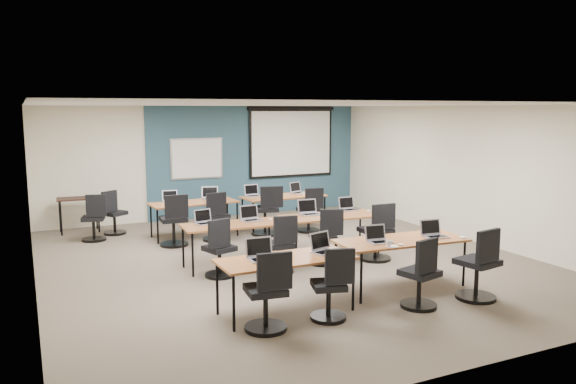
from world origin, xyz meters
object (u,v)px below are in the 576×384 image
training_table_front_left (286,261)px  spare_chair_b (94,222)px  task_chair_8 (174,225)px  training_table_mid_left (233,227)px  task_chair_2 (421,279)px  task_chair_3 (479,270)px  laptop_6 (309,211)px  laptop_5 (251,217)px  training_table_mid_right (330,218)px  utility_table (79,202)px  laptop_0 (262,254)px  laptop_1 (323,247)px  task_chair_6 (325,241)px  spare_chair_a (113,216)px  task_chair_4 (220,253)px  task_chair_7 (377,237)px  laptop_8 (171,199)px  training_table_back_left (194,204)px  task_chair_11 (310,214)px  laptop_3 (434,233)px  task_chair_5 (281,249)px  task_chair_1 (332,291)px  projector_screen (292,138)px  training_table_front_right (401,242)px  task_chair_9 (216,221)px  laptop_10 (253,193)px  laptop_11 (297,190)px  whiteboard (197,159)px  laptop_7 (349,207)px  training_table_back_right (284,198)px  laptop_2 (378,238)px  task_chair_0 (268,298)px  laptop_9 (211,196)px  task_chair_10 (267,215)px  laptop_4 (204,220)px

training_table_front_left → spare_chair_b: spare_chair_b is taller
task_chair_8 → training_table_mid_left: bearing=-70.2°
task_chair_2 → task_chair_3: bearing=-19.3°
task_chair_2 → laptop_6: (-0.02, 3.17, 0.40)m
laptop_5 → training_table_front_left: bearing=-106.9°
spare_chair_b → task_chair_3: bearing=-39.6°
training_table_mid_right → utility_table: size_ratio=2.07×
training_table_mid_left → laptop_6: 1.56m
laptop_0 → laptop_1: laptop_0 is taller
task_chair_6 → spare_chair_a: 4.88m
training_table_mid_right → laptop_5: (-1.47, 0.18, 0.11)m
task_chair_4 → task_chair_8: (-0.14, 2.32, 0.03)m
training_table_mid_left → laptop_6: size_ratio=4.71×
task_chair_7 → laptop_8: 4.39m
training_table_back_left → task_chair_11: size_ratio=1.82×
laptop_3 → task_chair_5: laptop_3 is taller
training_table_mid_left → laptop_5: bearing=23.8°
task_chair_1 → utility_table: size_ratio=1.09×
task_chair_1 → task_chair_8: (-0.82, 4.65, 0.04)m
projector_screen → task_chair_11: bearing=-106.9°
laptop_0 → task_chair_3: bearing=-11.4°
laptop_1 → laptop_3: laptop_1 is taller
task_chair_7 → training_table_front_right: bearing=-110.7°
task_chair_11 → task_chair_9: bearing=-172.3°
task_chair_5 → task_chair_6: bearing=18.1°
laptop_6 → laptop_10: bearing=99.0°
training_table_mid_right → laptop_11: 2.76m
laptop_10 → task_chair_11: (0.98, -0.84, -0.39)m
whiteboard → laptop_7: whiteboard is taller
training_table_back_right → task_chair_3: (0.45, -5.44, -0.26)m
training_table_mid_left → task_chair_2: 3.36m
training_table_back_left → spare_chair_a: 1.78m
task_chair_6 → laptop_11: laptop_11 is taller
training_table_front_right → task_chair_11: task_chair_11 is taller
laptop_2 → laptop_8: bearing=116.5°
utility_table → laptop_5: bearing=-53.8°
task_chair_0 → laptop_9: bearing=86.8°
laptop_9 → task_chair_10: (0.97, -0.71, -0.36)m
task_chair_2 → spare_chair_b: size_ratio=1.01×
laptop_0 → task_chair_1: bearing=-35.6°
laptop_7 → task_chair_8: size_ratio=0.32×
task_chair_3 → laptop_9: task_chair_3 is taller
laptop_4 → task_chair_4: 0.82m
laptop_4 → laptop_6: laptop_6 is taller
task_chair_6 → task_chair_11: 2.53m
task_chair_4 → laptop_6: bearing=2.6°
laptop_3 → spare_chair_b: (-4.29, 5.12, -0.40)m
laptop_5 → laptop_7: size_ratio=1.04×
training_table_mid_left → laptop_2: bearing=-52.6°
task_chair_3 → laptop_9: bearing=99.6°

